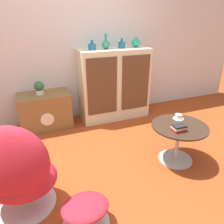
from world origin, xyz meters
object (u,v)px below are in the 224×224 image
Objects in this scene: book_stack at (179,128)px; sideboard at (114,84)px; vase_inner_left at (106,44)px; potted_plant at (39,87)px; egg_chair at (17,173)px; vase_inner_right at (122,45)px; vase_leftmost at (92,46)px; teacup at (178,117)px; ottoman at (85,211)px; tv_console at (45,111)px; vase_rightmost at (136,43)px; coffee_table at (178,137)px.

sideboard is at bearing 94.89° from book_stack.
vase_inner_left reaches higher than potted_plant.
vase_inner_right reaches higher than egg_chair.
vase_leftmost is 0.95× the size of vase_inner_right.
egg_chair reaches higher than teacup.
sideboard reaches higher than ottoman.
tv_console is 1.37m from vase_inner_left.
vase_rightmost is (1.50, -0.01, 0.94)m from tv_console.
sideboard is 1.49m from coffee_table.
sideboard is at bearing -179.41° from vase_rightmost.
vase_leftmost is 0.98m from potted_plant.
ottoman is 2.56× the size of vase_rightmost.
vase_inner_right is 0.99× the size of book_stack.
sideboard is 8.21× the size of vase_leftmost.
coffee_table is 1.71m from vase_rightmost.
vase_inner_left is at bearing 103.49° from coffee_table.
ottoman is at bearing -118.19° from sideboard.
vase_inner_right reaches higher than potted_plant.
vase_leftmost is (0.68, 1.92, 1.03)m from ottoman.
coffee_table is 4.57× the size of vase_leftmost.
tv_console reaches higher than coffee_table.
potted_plant is 1.98m from teacup.
egg_chair is 2.23m from vase_inner_left.
potted_plant reaches higher than book_stack.
vase_inner_left is 1.18m from potted_plant.
vase_inner_left is 1.72m from book_stack.
sideboard is at bearing 103.47° from teacup.
potted_plant is at bearing 179.38° from tv_console.
sideboard is 1.52× the size of tv_console.
book_stack is (1.16, 0.37, 0.35)m from ottoman.
ottoman is 0.63× the size of coffee_table.
egg_chair is 6.10× the size of vase_inner_right.
potted_plant is at bearing 179.55° from vase_leftmost.
coffee_table is 4.95× the size of teacup.
tv_console is (-1.12, 0.01, -0.30)m from sideboard.
vase_rightmost is (1.40, 1.92, 1.05)m from ottoman.
egg_chair is 5.73× the size of vase_rightmost.
vase_inner_left is at bearing 180.00° from vase_inner_right.
egg_chair is 4.01× the size of vase_inner_left.
coffee_table reaches higher than ottoman.
potted_plant is (-1.38, 1.46, 0.33)m from coffee_table.
ottoman is at bearing -121.15° from vase_inner_right.
vase_inner_left is (1.00, -0.01, 0.94)m from tv_console.
vase_inner_left is (0.22, 0.00, 0.02)m from vase_leftmost.
book_stack is at bearing -133.98° from coffee_table.
coffee_table is at bearing -47.35° from tv_console.
teacup is at bearing 53.24° from book_stack.
vase_inner_right is at bearing 0.00° from vase_inner_left.
ottoman is 1.34m from coffee_table.
teacup is at bearing -82.22° from vase_inner_right.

